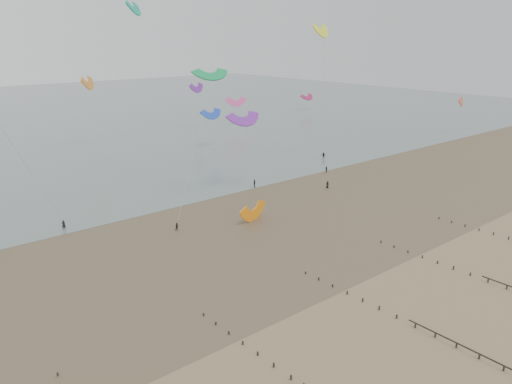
# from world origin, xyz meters

# --- Properties ---
(ground) EXTENTS (500.00, 500.00, 0.00)m
(ground) POSITION_xyz_m (0.00, 0.00, 0.00)
(ground) COLOR brown
(ground) RESTS_ON ground
(sea_and_shore) EXTENTS (500.00, 665.00, 0.03)m
(sea_and_shore) POSITION_xyz_m (-4.08, 34.40, 0.01)
(sea_and_shore) COLOR #475654
(sea_and_shore) RESTS_ON ground
(kitesurfer_lead) EXTENTS (0.77, 0.62, 1.85)m
(kitesurfer_lead) POSITION_xyz_m (-17.03, 52.25, 0.92)
(kitesurfer_lead) COLOR black
(kitesurfer_lead) RESTS_ON ground
(kitesurfers) EXTENTS (123.18, 22.30, 1.84)m
(kitesurfers) POSITION_xyz_m (31.06, 50.33, 0.83)
(kitesurfers) COLOR black
(kitesurfers) RESTS_ON ground
(grounded_kite) EXTENTS (7.76, 6.74, 3.65)m
(grounded_kite) POSITION_xyz_m (12.41, 34.23, 0.00)
(grounded_kite) COLOR orange
(grounded_kite) RESTS_ON ground
(kites_airborne) EXTENTS (249.59, 114.74, 40.00)m
(kites_airborne) POSITION_xyz_m (-8.59, 91.66, 20.23)
(kites_airborne) COLOR #961C4E
(kites_airborne) RESTS_ON ground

